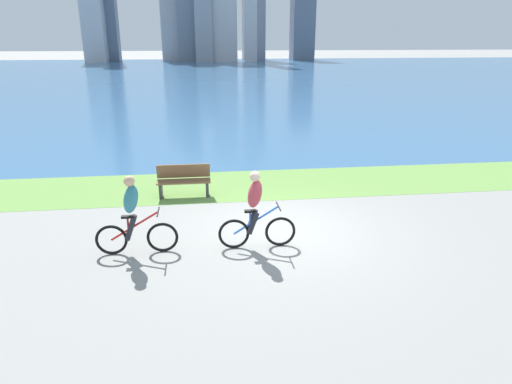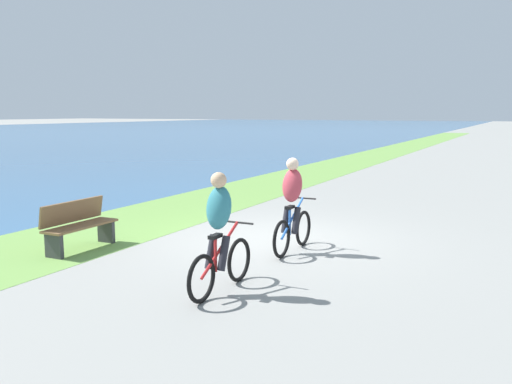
# 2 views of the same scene
# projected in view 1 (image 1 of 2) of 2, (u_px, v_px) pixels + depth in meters

# --- Properties ---
(ground_plane) EXTENTS (300.00, 300.00, 0.00)m
(ground_plane) POSITION_uv_depth(u_px,v_px,m) (281.00, 231.00, 10.52)
(ground_plane) COLOR gray
(grass_strip_bayside) EXTENTS (120.00, 3.00, 0.01)m
(grass_strip_bayside) POSITION_uv_depth(u_px,v_px,m) (260.00, 184.00, 13.89)
(grass_strip_bayside) COLOR #6B9947
(grass_strip_bayside) RESTS_ON ground
(bay_water_surface) EXTENTS (300.00, 83.06, 0.00)m
(bay_water_surface) POSITION_uv_depth(u_px,v_px,m) (213.00, 75.00, 54.25)
(bay_water_surface) COLOR #386693
(bay_water_surface) RESTS_ON ground
(cyclist_lead) EXTENTS (1.67, 0.52, 1.70)m
(cyclist_lead) POSITION_uv_depth(u_px,v_px,m) (256.00, 211.00, 9.47)
(cyclist_lead) COLOR black
(cyclist_lead) RESTS_ON ground
(cyclist_trailing) EXTENTS (1.70, 0.52, 1.70)m
(cyclist_trailing) POSITION_uv_depth(u_px,v_px,m) (133.00, 216.00, 9.20)
(cyclist_trailing) COLOR black
(cyclist_trailing) RESTS_ON ground
(bench_near_path) EXTENTS (1.50, 0.47, 0.90)m
(bench_near_path) POSITION_uv_depth(u_px,v_px,m) (184.00, 181.00, 12.74)
(bench_near_path) COLOR brown
(bench_near_path) RESTS_ON ground
(city_skyline_far_shore) EXTENTS (42.37, 11.02, 25.57)m
(city_skyline_far_shore) POSITION_uv_depth(u_px,v_px,m) (204.00, 10.00, 81.85)
(city_skyline_far_shore) COLOR #B7B7BC
(city_skyline_far_shore) RESTS_ON ground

